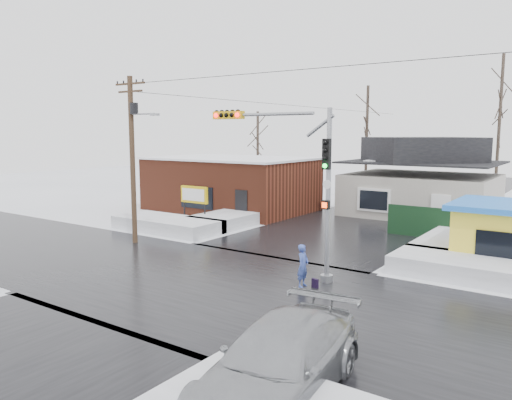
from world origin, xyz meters
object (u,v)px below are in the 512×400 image
Objects in this scene: kiosk at (506,234)px; pedestrian at (303,266)px; utility_pole at (133,150)px; car at (280,363)px; traffic_signal at (294,169)px; marquee_sign at (194,196)px.

pedestrian is (-5.97, -8.12, -0.62)m from kiosk.
pedestrian is (11.46, -1.63, -4.27)m from utility_pole.
traffic_signal is at bearing 112.46° from car.
utility_pole reaches higher than pedestrian.
utility_pole is at bearing 79.67° from pedestrian.
pedestrian is (1.10, -1.10, -3.69)m from traffic_signal.
utility_pole is 18.95m from kiosk.
kiosk is 0.78× the size of car.
marquee_sign is 22.23m from car.
marquee_sign is (-11.43, 6.53, -2.62)m from traffic_signal.
traffic_signal reaches higher than kiosk.
marquee_sign is at bearing -178.45° from kiosk.
marquee_sign is 14.71m from pedestrian.
utility_pole is 5.33× the size of pedestrian.
marquee_sign reaches higher than car.
traffic_signal reaches higher than car.
traffic_signal is 10.39m from utility_pole.
kiosk is at bearing 75.16° from car.
traffic_signal is at bearing -2.95° from utility_pole.
traffic_signal is 1.18× the size of car.
utility_pole reaches higher than kiosk.
marquee_sign is at bearing 130.37° from car.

